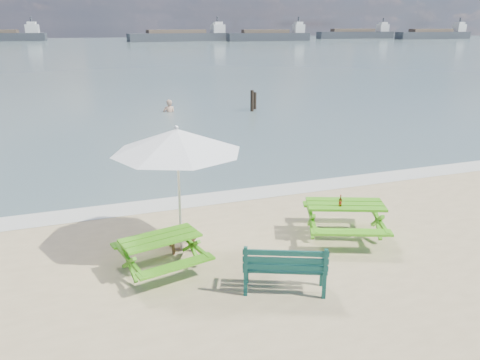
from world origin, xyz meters
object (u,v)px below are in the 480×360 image
object	(u,v)px
picnic_table_right	(344,221)
side_table	(181,241)
swimmer	(169,116)
park_bench	(284,276)
patio_umbrella	(177,141)
picnic_table_left	(161,254)
beer_bottle	(340,202)

from	to	relation	value
picnic_table_right	side_table	size ratio (longest dim) A/B	4.37
side_table	swimmer	world-z (taller)	swimmer
park_bench	patio_umbrella	distance (m)	3.24
park_bench	swimmer	world-z (taller)	park_bench
picnic_table_left	beer_bottle	size ratio (longest dim) A/B	7.57
beer_bottle	swimmer	bearing A→B (deg)	91.24
picnic_table_left	patio_umbrella	world-z (taller)	patio_umbrella
patio_umbrella	beer_bottle	xyz separation A→B (m)	(3.26, -0.71, -1.43)
beer_bottle	swimmer	world-z (taller)	beer_bottle
patio_umbrella	swimmer	bearing A→B (deg)	79.58
park_bench	beer_bottle	size ratio (longest dim) A/B	6.02
picnic_table_left	patio_umbrella	xyz separation A→B (m)	(0.54, 0.74, 1.96)
side_table	patio_umbrella	xyz separation A→B (m)	(0.00, 0.00, 2.11)
swimmer	picnic_table_left	bearing A→B (deg)	-101.77
picnic_table_right	patio_umbrella	world-z (taller)	patio_umbrella
beer_bottle	side_table	bearing A→B (deg)	167.77
picnic_table_left	park_bench	size ratio (longest dim) A/B	1.26
swimmer	side_table	bearing A→B (deg)	-100.42
picnic_table_left	picnic_table_right	xyz separation A→B (m)	(3.99, 0.13, 0.04)
patio_umbrella	side_table	bearing A→B (deg)	0.00
picnic_table_right	swimmer	distance (m)	16.41
picnic_table_right	beer_bottle	world-z (taller)	beer_bottle
side_table	beer_bottle	xyz separation A→B (m)	(3.26, -0.71, 0.68)
picnic_table_left	side_table	bearing A→B (deg)	53.80
beer_bottle	swimmer	size ratio (longest dim) A/B	0.14
picnic_table_left	picnic_table_right	world-z (taller)	picnic_table_right
swimmer	beer_bottle	bearing A→B (deg)	-88.76
picnic_table_left	side_table	world-z (taller)	picnic_table_left
picnic_table_right	swimmer	xyz separation A→B (m)	(-0.55, 16.39, -0.61)
picnic_table_right	park_bench	size ratio (longest dim) A/B	1.53
picnic_table_right	side_table	world-z (taller)	picnic_table_right
park_bench	side_table	size ratio (longest dim) A/B	2.86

